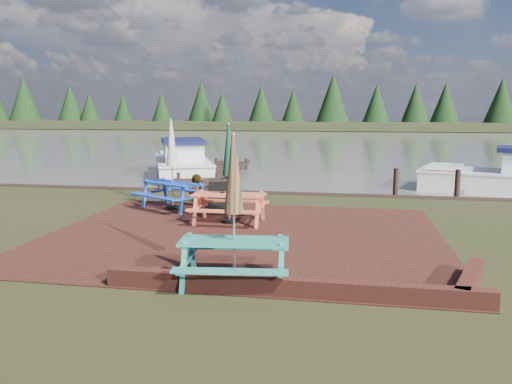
{
  "coord_description": "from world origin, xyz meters",
  "views": [
    {
      "loc": [
        2.27,
        -9.95,
        2.87
      ],
      "look_at": [
        0.27,
        1.18,
        1.0
      ],
      "focal_mm": 35.0,
      "sensor_mm": 36.0,
      "label": 1
    }
  ],
  "objects_px": {
    "picnic_table_blue": "(172,178)",
    "chalkboard": "(219,196)",
    "person": "(197,174)",
    "boat_jetty": "(182,164)",
    "picnic_table_red": "(229,189)",
    "jetty": "(213,173)",
    "picnic_table_teal": "(234,233)"
  },
  "relations": [
    {
      "from": "picnic_table_blue",
      "to": "chalkboard",
      "type": "distance_m",
      "value": 1.51
    },
    {
      "from": "person",
      "to": "chalkboard",
      "type": "bearing_deg",
      "value": 140.07
    },
    {
      "from": "boat_jetty",
      "to": "picnic_table_red",
      "type": "bearing_deg",
      "value": -87.63
    },
    {
      "from": "jetty",
      "to": "person",
      "type": "distance_m",
      "value": 6.41
    },
    {
      "from": "jetty",
      "to": "person",
      "type": "relative_size",
      "value": 5.27
    },
    {
      "from": "picnic_table_teal",
      "to": "picnic_table_red",
      "type": "distance_m",
      "value": 4.51
    },
    {
      "from": "chalkboard",
      "to": "boat_jetty",
      "type": "bearing_deg",
      "value": 82.38
    },
    {
      "from": "picnic_table_red",
      "to": "chalkboard",
      "type": "relative_size",
      "value": 2.79
    },
    {
      "from": "picnic_table_teal",
      "to": "picnic_table_blue",
      "type": "distance_m",
      "value": 6.67
    },
    {
      "from": "picnic_table_blue",
      "to": "person",
      "type": "distance_m",
      "value": 1.38
    },
    {
      "from": "picnic_table_teal",
      "to": "boat_jetty",
      "type": "relative_size",
      "value": 0.35
    },
    {
      "from": "picnic_table_teal",
      "to": "person",
      "type": "distance_m",
      "value": 7.76
    },
    {
      "from": "picnic_table_teal",
      "to": "picnic_table_blue",
      "type": "height_order",
      "value": "picnic_table_blue"
    },
    {
      "from": "jetty",
      "to": "picnic_table_teal",
      "type": "bearing_deg",
      "value": -73.42
    },
    {
      "from": "picnic_table_red",
      "to": "person",
      "type": "bearing_deg",
      "value": 120.98
    },
    {
      "from": "boat_jetty",
      "to": "person",
      "type": "bearing_deg",
      "value": -90.44
    },
    {
      "from": "boat_jetty",
      "to": "person",
      "type": "height_order",
      "value": "person"
    },
    {
      "from": "chalkboard",
      "to": "jetty",
      "type": "xyz_separation_m",
      "value": [
        -2.3,
        7.77,
        -0.35
      ]
    },
    {
      "from": "picnic_table_red",
      "to": "boat_jetty",
      "type": "bearing_deg",
      "value": 114.64
    },
    {
      "from": "picnic_table_blue",
      "to": "person",
      "type": "relative_size",
      "value": 1.5
    },
    {
      "from": "picnic_table_teal",
      "to": "picnic_table_blue",
      "type": "xyz_separation_m",
      "value": [
        -3.15,
        5.88,
        0.04
      ]
    },
    {
      "from": "picnic_table_teal",
      "to": "picnic_table_red",
      "type": "height_order",
      "value": "picnic_table_red"
    },
    {
      "from": "picnic_table_red",
      "to": "picnic_table_teal",
      "type": "bearing_deg",
      "value": -75.84
    },
    {
      "from": "picnic_table_blue",
      "to": "jetty",
      "type": "distance_m",
      "value": 7.69
    },
    {
      "from": "boat_jetty",
      "to": "picnic_table_teal",
      "type": "bearing_deg",
      "value": -90.71
    },
    {
      "from": "picnic_table_blue",
      "to": "chalkboard",
      "type": "height_order",
      "value": "picnic_table_blue"
    },
    {
      "from": "picnic_table_teal",
      "to": "picnic_table_red",
      "type": "relative_size",
      "value": 0.98
    },
    {
      "from": "jetty",
      "to": "boat_jetty",
      "type": "height_order",
      "value": "boat_jetty"
    },
    {
      "from": "picnic_table_red",
      "to": "picnic_table_blue",
      "type": "distance_m",
      "value": 2.54
    },
    {
      "from": "picnic_table_blue",
      "to": "boat_jetty",
      "type": "xyz_separation_m",
      "value": [
        -2.49,
        8.31,
        -0.53
      ]
    },
    {
      "from": "jetty",
      "to": "boat_jetty",
      "type": "bearing_deg",
      "value": 156.46
    },
    {
      "from": "picnic_table_red",
      "to": "jetty",
      "type": "bearing_deg",
      "value": 107.52
    }
  ]
}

